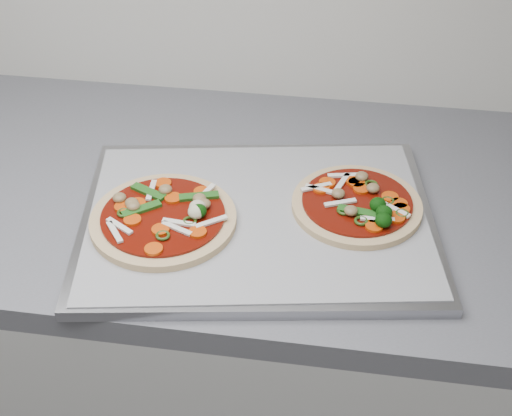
# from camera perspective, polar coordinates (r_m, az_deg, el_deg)

# --- Properties ---
(base_cabinet) EXTENTS (3.60, 0.60, 0.86)m
(base_cabinet) POSITION_cam_1_polar(r_m,az_deg,el_deg) (1.48, -9.46, -12.36)
(base_cabinet) COLOR silver
(base_cabinet) RESTS_ON ground
(countertop) EXTENTS (3.60, 0.60, 0.04)m
(countertop) POSITION_cam_1_polar(r_m,az_deg,el_deg) (1.17, -11.70, 1.69)
(countertop) COLOR slate
(countertop) RESTS_ON base_cabinet
(baking_tray) EXTENTS (0.56, 0.45, 0.02)m
(baking_tray) POSITION_cam_1_polar(r_m,az_deg,el_deg) (1.04, 0.12, -1.02)
(baking_tray) COLOR #97979D
(baking_tray) RESTS_ON countertop
(parchment) EXTENTS (0.54, 0.43, 0.00)m
(parchment) POSITION_cam_1_polar(r_m,az_deg,el_deg) (1.03, 0.12, -0.63)
(parchment) COLOR #A2A2A7
(parchment) RESTS_ON baking_tray
(pizza_left) EXTENTS (0.25, 0.25, 0.04)m
(pizza_left) POSITION_cam_1_polar(r_m,az_deg,el_deg) (1.02, -7.32, -0.72)
(pizza_left) COLOR #D0B080
(pizza_left) RESTS_ON parchment
(pizza_right) EXTENTS (0.21, 0.21, 0.03)m
(pizza_right) POSITION_cam_1_polar(r_m,az_deg,el_deg) (1.05, 8.23, 0.31)
(pizza_right) COLOR #D0B080
(pizza_right) RESTS_ON parchment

